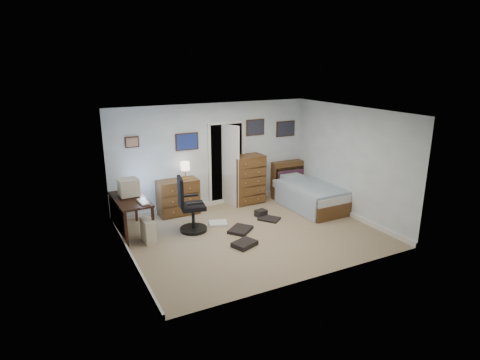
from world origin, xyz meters
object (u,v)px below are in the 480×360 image
at_px(tall_dresser, 247,179).
at_px(bed, 309,195).
at_px(office_chair, 190,211).
at_px(low_dresser, 178,197).
at_px(computer_desk, 126,207).

distance_m(tall_dresser, bed, 1.56).
distance_m(office_chair, low_dresser, 1.06).
bearing_deg(office_chair, bed, 11.13).
height_order(computer_desk, bed, computer_desk).
height_order(tall_dresser, bed, tall_dresser).
relative_size(tall_dresser, bed, 0.63).
bearing_deg(computer_desk, bed, -7.68).
distance_m(computer_desk, bed, 4.30).
bearing_deg(tall_dresser, office_chair, -154.62).
bearing_deg(tall_dresser, low_dresser, 175.97).
bearing_deg(computer_desk, tall_dresser, 8.26).
relative_size(computer_desk, bed, 0.70).
height_order(office_chair, tall_dresser, tall_dresser).
bearing_deg(low_dresser, office_chair, -96.17).
bearing_deg(office_chair, computer_desk, 169.84).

